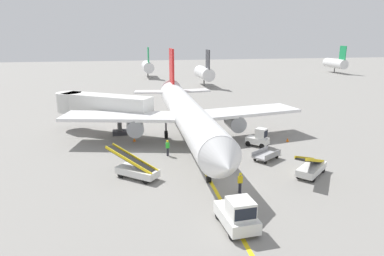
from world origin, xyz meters
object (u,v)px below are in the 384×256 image
(belt_loader_aft_hold, at_px, (136,169))
(baggage_cart_loaded, at_px, (266,155))
(baggage_tug_near_wing, at_px, (259,138))
(safety_cone_nose_right, at_px, (134,140))
(jet_bridge, at_px, (97,105))
(ground_crew_marshaller, at_px, (168,147))
(belt_loader_forward_hold, at_px, (311,167))
(airliner, at_px, (186,112))
(ground_crew_wing_walker, at_px, (240,182))
(pushback_tug, at_px, (238,214))
(safety_cone_nose_left, at_px, (288,140))

(belt_loader_aft_hold, relative_size, baggage_cart_loaded, 1.30)
(baggage_tug_near_wing, height_order, safety_cone_nose_right, baggage_tug_near_wing)
(safety_cone_nose_right, bearing_deg, jet_bridge, 130.23)
(ground_crew_marshaller, bearing_deg, safety_cone_nose_right, 118.65)
(belt_loader_forward_hold, bearing_deg, airliner, 125.52)
(baggage_tug_near_wing, bearing_deg, jet_bridge, 151.39)
(airliner, bearing_deg, ground_crew_wing_walker, -83.63)
(airliner, relative_size, belt_loader_forward_hold, 7.70)
(belt_loader_aft_hold, bearing_deg, pushback_tug, -58.10)
(jet_bridge, xyz_separation_m, baggage_tug_near_wing, (17.77, -9.69, -2.62))
(airliner, height_order, safety_cone_nose_right, airliner)
(pushback_tug, relative_size, safety_cone_nose_right, 8.44)
(ground_crew_wing_walker, bearing_deg, safety_cone_nose_right, 115.98)
(belt_loader_forward_hold, bearing_deg, baggage_cart_loaded, 115.67)
(pushback_tug, height_order, safety_cone_nose_right, pushback_tug)
(safety_cone_nose_left, bearing_deg, pushback_tug, -124.91)
(pushback_tug, relative_size, baggage_cart_loaded, 1.04)
(jet_bridge, xyz_separation_m, safety_cone_nose_right, (4.28, -5.06, -3.32))
(airliner, xyz_separation_m, safety_cone_nose_left, (11.55, -2.57, -3.20))
(belt_loader_forward_hold, xyz_separation_m, ground_crew_marshaller, (-11.67, 7.68, 0.13))
(baggage_tug_near_wing, height_order, baggage_cart_loaded, baggage_tug_near_wing)
(belt_loader_aft_hold, xyz_separation_m, ground_crew_marshaller, (3.41, 5.14, 0.13))
(jet_bridge, distance_m, ground_crew_wing_walker, 23.93)
(jet_bridge, height_order, safety_cone_nose_right, jet_bridge)
(baggage_cart_loaded, distance_m, safety_cone_nose_right, 15.43)
(airliner, xyz_separation_m, ground_crew_marshaller, (-2.80, -4.75, -2.51))
(jet_bridge, height_order, ground_crew_wing_walker, jet_bridge)
(airliner, bearing_deg, jet_bridge, 149.24)
(pushback_tug, bearing_deg, safety_cone_nose_left, 55.09)
(pushback_tug, relative_size, baggage_tug_near_wing, 1.41)
(pushback_tug, distance_m, baggage_tug_near_wing, 17.67)
(baggage_tug_near_wing, height_order, belt_loader_aft_hold, belt_loader_aft_hold)
(pushback_tug, bearing_deg, baggage_cart_loaded, 59.32)
(ground_crew_wing_walker, bearing_deg, safety_cone_nose_left, 50.29)
(baggage_cart_loaded, distance_m, safety_cone_nose_left, 7.18)
(airliner, xyz_separation_m, ground_crew_wing_walker, (1.62, -14.52, -2.51))
(pushback_tug, distance_m, baggage_cart_loaded, 13.55)
(airliner, relative_size, safety_cone_nose_left, 80.14)
(baggage_tug_near_wing, distance_m, belt_loader_aft_hold, 15.11)
(belt_loader_aft_hold, relative_size, ground_crew_marshaller, 2.71)
(jet_bridge, bearing_deg, baggage_cart_loaded, -39.48)
(jet_bridge, distance_m, baggage_cart_loaded, 22.11)
(airliner, bearing_deg, pushback_tug, -90.73)
(ground_crew_marshaller, height_order, safety_cone_nose_right, ground_crew_marshaller)
(airliner, xyz_separation_m, baggage_cart_loaded, (6.66, -7.82, -2.95))
(safety_cone_nose_right, bearing_deg, pushback_tug, -74.43)
(ground_crew_marshaller, distance_m, safety_cone_nose_left, 14.53)
(airliner, relative_size, baggage_tug_near_wing, 13.42)
(safety_cone_nose_right, bearing_deg, ground_crew_wing_walker, -64.02)
(belt_loader_forward_hold, bearing_deg, jet_bridge, 135.89)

